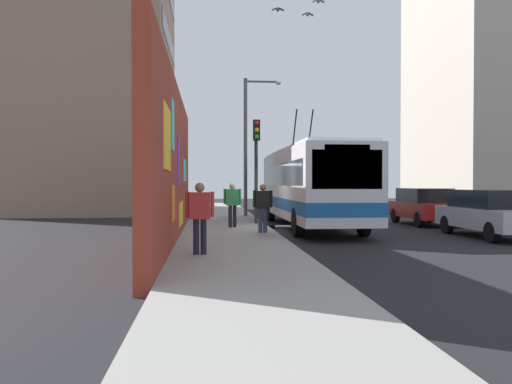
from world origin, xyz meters
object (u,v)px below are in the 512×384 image
(street_lamp, at_px, (250,137))
(pedestrian_at_curb, at_px, (263,204))
(parked_car_silver, at_px, (490,212))
(parked_car_red, at_px, (424,206))
(traffic_light, at_px, (256,154))
(pedestrian_near_wall, at_px, (200,212))
(city_bus, at_px, (310,184))
(pedestrian_midblock, at_px, (232,201))

(street_lamp, bearing_deg, pedestrian_at_curb, 178.36)
(parked_car_silver, height_order, street_lamp, street_lamp)
(parked_car_red, distance_m, traffic_light, 7.68)
(street_lamp, bearing_deg, pedestrian_near_wall, 170.70)
(pedestrian_near_wall, bearing_deg, city_bus, -26.27)
(parked_car_red, height_order, pedestrian_near_wall, pedestrian_near_wall)
(traffic_light, bearing_deg, pedestrian_at_curb, 177.89)
(parked_car_silver, distance_m, parked_car_red, 5.26)
(parked_car_silver, relative_size, pedestrian_near_wall, 2.69)
(parked_car_silver, xyz_separation_m, street_lamp, (9.50, 7.24, 3.26))
(parked_car_red, height_order, pedestrian_at_curb, pedestrian_at_curb)
(traffic_light, bearing_deg, parked_car_red, -85.88)
(city_bus, bearing_deg, street_lamp, 21.95)
(pedestrian_near_wall, height_order, traffic_light, traffic_light)
(parked_car_silver, distance_m, traffic_light, 9.01)
(city_bus, relative_size, pedestrian_at_curb, 7.11)
(pedestrian_at_curb, bearing_deg, pedestrian_midblock, 22.74)
(pedestrian_at_curb, relative_size, traffic_light, 0.38)
(pedestrian_at_curb, distance_m, traffic_light, 4.32)
(parked_car_red, height_order, traffic_light, traffic_light)
(city_bus, bearing_deg, parked_car_red, -80.89)
(parked_car_red, bearing_deg, pedestrian_near_wall, 135.15)
(parked_car_red, bearing_deg, city_bus, 99.11)
(pedestrian_midblock, distance_m, street_lamp, 7.20)
(parked_car_silver, xyz_separation_m, pedestrian_at_curb, (0.86, 7.49, 0.26))
(city_bus, bearing_deg, pedestrian_at_curb, 147.24)
(parked_car_silver, xyz_separation_m, traffic_light, (4.73, 7.35, 2.17))
(city_bus, relative_size, parked_car_red, 2.81)
(street_lamp, bearing_deg, traffic_light, 178.74)
(pedestrian_midblock, bearing_deg, parked_car_silver, -109.89)
(traffic_light, bearing_deg, parked_car_silver, -122.75)
(pedestrian_at_curb, distance_m, street_lamp, 9.15)
(city_bus, distance_m, pedestrian_near_wall, 9.75)
(pedestrian_at_curb, xyz_separation_m, street_lamp, (8.64, -0.25, 3.00))
(parked_car_silver, relative_size, pedestrian_midblock, 2.72)
(pedestrian_midblock, distance_m, traffic_light, 2.75)
(city_bus, height_order, pedestrian_near_wall, city_bus)
(parked_car_silver, relative_size, street_lamp, 0.65)
(parked_car_silver, bearing_deg, pedestrian_at_curb, 83.45)
(parked_car_silver, distance_m, pedestrian_near_wall, 10.43)
(street_lamp, bearing_deg, pedestrian_midblock, 169.80)
(street_lamp, bearing_deg, city_bus, -158.05)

